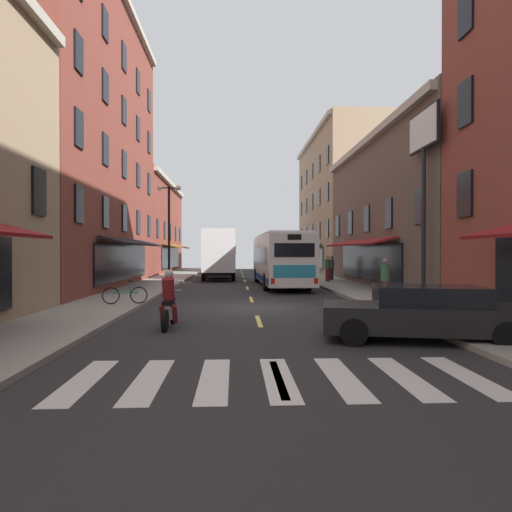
# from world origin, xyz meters

# --- Properties ---
(ground_plane) EXTENTS (34.80, 80.00, 0.10)m
(ground_plane) POSITION_xyz_m (0.00, 0.00, -0.05)
(ground_plane) COLOR #28282B
(lane_centre_dashes) EXTENTS (0.14, 73.90, 0.01)m
(lane_centre_dashes) POSITION_xyz_m (0.00, -0.25, 0.00)
(lane_centre_dashes) COLOR #DBCC4C
(lane_centre_dashes) RESTS_ON ground
(crosswalk_near) EXTENTS (7.10, 2.80, 0.01)m
(crosswalk_near) POSITION_xyz_m (0.00, -10.00, 0.00)
(crosswalk_near) COLOR silver
(crosswalk_near) RESTS_ON ground
(sidewalk_left) EXTENTS (3.00, 80.00, 0.14)m
(sidewalk_left) POSITION_xyz_m (-5.90, 0.00, 0.07)
(sidewalk_left) COLOR gray
(sidewalk_left) RESTS_ON ground
(sidewalk_right) EXTENTS (3.00, 80.00, 0.14)m
(sidewalk_right) POSITION_xyz_m (5.90, 0.00, 0.07)
(sidewalk_right) COLOR gray
(sidewalk_right) RESTS_ON ground
(billboard_sign) EXTENTS (0.40, 2.79, 7.88)m
(billboard_sign) POSITION_xyz_m (7.05, 0.80, 6.15)
(billboard_sign) COLOR black
(billboard_sign) RESTS_ON sidewalk_right
(transit_bus) EXTENTS (2.87, 11.64, 3.27)m
(transit_bus) POSITION_xyz_m (2.09, 10.86, 1.72)
(transit_bus) COLOR white
(transit_bus) RESTS_ON ground
(box_truck) EXTENTS (2.65, 7.75, 3.81)m
(box_truck) POSITION_xyz_m (-2.00, 17.86, 1.96)
(box_truck) COLOR black
(box_truck) RESTS_ON ground
(sedan_near) EXTENTS (2.07, 4.60, 1.38)m
(sedan_near) POSITION_xyz_m (-2.02, 26.20, 0.71)
(sedan_near) COLOR silver
(sedan_near) RESTS_ON ground
(sedan_mid) EXTENTS (4.97, 2.77, 1.34)m
(sedan_mid) POSITION_xyz_m (3.83, -6.87, 0.69)
(sedan_mid) COLOR black
(sedan_mid) RESTS_ON ground
(motorcycle_rider) EXTENTS (0.62, 2.07, 1.66)m
(motorcycle_rider) POSITION_xyz_m (-2.63, -4.65, 0.71)
(motorcycle_rider) COLOR black
(motorcycle_rider) RESTS_ON ground
(bicycle_near) EXTENTS (1.69, 0.50, 0.91)m
(bicycle_near) POSITION_xyz_m (-5.03, 0.26, 0.50)
(bicycle_near) COLOR black
(bicycle_near) RESTS_ON sidewalk_left
(pedestrian_near) EXTENTS (0.36, 0.51, 1.80)m
(pedestrian_near) POSITION_xyz_m (5.60, 13.36, 1.10)
(pedestrian_near) COLOR maroon
(pedestrian_near) RESTS_ON sidewalk_right
(pedestrian_mid) EXTENTS (0.36, 0.36, 1.76)m
(pedestrian_mid) POSITION_xyz_m (5.26, 0.23, 1.05)
(pedestrian_mid) COLOR maroon
(pedestrian_mid) RESTS_ON sidewalk_right
(pedestrian_far) EXTENTS (0.36, 0.36, 1.75)m
(pedestrian_far) POSITION_xyz_m (6.26, 15.14, 1.04)
(pedestrian_far) COLOR black
(pedestrian_far) RESTS_ON sidewalk_right
(street_lamp_twin) EXTENTS (1.42, 0.32, 5.97)m
(street_lamp_twin) POSITION_xyz_m (-4.64, 9.53, 3.43)
(street_lamp_twin) COLOR black
(street_lamp_twin) RESTS_ON sidewalk_left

